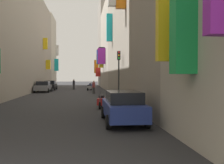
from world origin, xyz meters
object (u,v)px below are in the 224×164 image
(parked_car_grey, at_px, (43,86))
(pedestrian_crossing, at_px, (74,84))
(scooter_blue, at_px, (91,86))
(pedestrian_near_left, at_px, (94,87))
(parked_car_black, at_px, (50,85))
(scooter_red, at_px, (101,101))
(parked_car_blue, at_px, (123,106))
(traffic_light_near_corner, at_px, (119,67))
(scooter_silver, at_px, (89,87))

(parked_car_grey, xyz_separation_m, pedestrian_crossing, (3.90, 6.40, 0.05))
(scooter_blue, bearing_deg, pedestrian_near_left, -89.82)
(parked_car_black, height_order, pedestrian_crossing, pedestrian_crossing)
(scooter_red, xyz_separation_m, pedestrian_crossing, (-2.89, 24.94, 0.37))
(scooter_red, bearing_deg, parked_car_blue, -83.41)
(scooter_red, relative_size, pedestrian_near_left, 1.19)
(parked_car_blue, height_order, scooter_blue, parked_car_blue)
(parked_car_black, relative_size, parked_car_grey, 0.94)
(traffic_light_near_corner, bearing_deg, parked_car_blue, -96.30)
(pedestrian_near_left, bearing_deg, scooter_blue, 90.18)
(parked_car_grey, relative_size, parked_car_blue, 0.97)
(scooter_silver, xyz_separation_m, traffic_light_near_corner, (2.16, -17.89, 2.48))
(pedestrian_near_left, relative_size, traffic_light_near_corner, 0.37)
(scooter_blue, height_order, traffic_light_near_corner, traffic_light_near_corner)
(scooter_silver, bearing_deg, parked_car_blue, -87.78)
(scooter_blue, height_order, pedestrian_crossing, pedestrian_crossing)
(scooter_silver, bearing_deg, parked_car_grey, -152.16)
(parked_car_blue, distance_m, scooter_silver, 27.76)
(scooter_red, relative_size, traffic_light_near_corner, 0.45)
(scooter_red, relative_size, pedestrian_crossing, 1.16)
(pedestrian_near_left, bearing_deg, pedestrian_crossing, 105.97)
(scooter_blue, xyz_separation_m, traffic_light_near_corner, (1.80, -25.66, 2.48))
(parked_car_black, relative_size, parked_car_blue, 0.92)
(scooter_red, distance_m, pedestrian_crossing, 25.11)
(scooter_red, height_order, scooter_silver, same)
(parked_car_grey, height_order, pedestrian_crossing, pedestrian_crossing)
(scooter_silver, height_order, pedestrian_crossing, pedestrian_crossing)
(scooter_red, height_order, pedestrian_near_left, pedestrian_near_left)
(parked_car_blue, height_order, pedestrian_near_left, pedestrian_near_left)
(parked_car_grey, distance_m, scooter_red, 19.75)
(parked_car_grey, height_order, scooter_blue, parked_car_grey)
(parked_car_grey, bearing_deg, parked_car_black, 87.13)
(parked_car_blue, distance_m, traffic_light_near_corner, 10.14)
(parked_car_blue, xyz_separation_m, pedestrian_near_left, (-0.67, 20.66, 0.02))
(parked_car_grey, xyz_separation_m, scooter_red, (6.79, -18.54, -0.32))
(pedestrian_near_left, bearing_deg, parked_car_blue, -88.15)
(parked_car_black, height_order, scooter_red, parked_car_black)
(parked_car_grey, height_order, scooter_silver, parked_car_grey)
(scooter_red, height_order, scooter_blue, same)
(scooter_silver, xyz_separation_m, pedestrian_crossing, (-2.49, 3.03, 0.37))
(pedestrian_crossing, bearing_deg, scooter_red, -83.40)
(scooter_red, height_order, traffic_light_near_corner, traffic_light_near_corner)
(scooter_blue, xyz_separation_m, pedestrian_crossing, (-2.85, -4.75, 0.37))
(pedestrian_near_left, bearing_deg, parked_car_black, 125.75)
(parked_car_black, xyz_separation_m, parked_car_blue, (7.20, -29.72, 0.02))
(scooter_silver, height_order, pedestrian_near_left, pedestrian_near_left)
(scooter_blue, bearing_deg, scooter_silver, -92.63)
(parked_car_black, height_order, scooter_silver, parked_car_black)
(parked_car_blue, distance_m, pedestrian_crossing, 30.97)
(parked_car_grey, relative_size, traffic_light_near_corner, 1.01)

